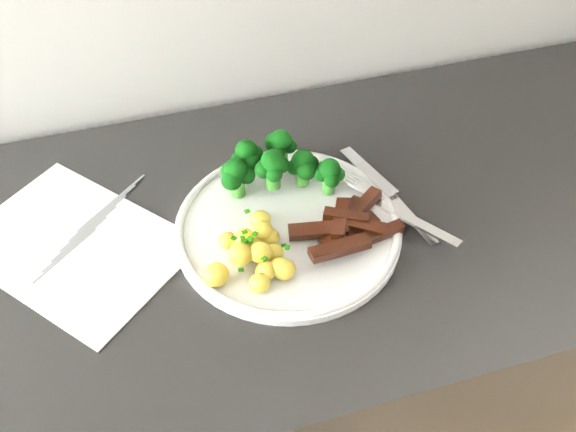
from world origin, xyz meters
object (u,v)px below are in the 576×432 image
Objects in this scene: fork at (395,209)px; potatoes at (252,254)px; recipe_paper at (75,245)px; broccoli at (275,164)px; knife at (398,206)px; counter at (248,392)px; beef_strips at (347,228)px; plate at (288,227)px.

potatoes is at bearing -172.49° from fork.
recipe_paper is 2.06× the size of broccoli.
broccoli reaches higher than fork.
broccoli is 0.86× the size of fork.
knife is (0.22, 0.04, -0.02)m from potatoes.
broccoli is at bearing 150.71° from knife.
counter is at bearing -13.56° from recipe_paper.
beef_strips is at bearing -14.75° from recipe_paper.
fork is (0.21, 0.03, -0.01)m from potatoes.
fork is 0.02m from knife.
knife is at bearing -2.50° from plate.
knife is at bearing -29.29° from broccoli.
plate is at bearing 172.27° from fork.
recipe_paper is at bearing -175.35° from broccoli.
beef_strips is 0.72× the size of knife.
potatoes reaches higher than beef_strips.
beef_strips is at bearing -16.39° from counter.
recipe_paper is (-0.21, 0.05, 0.44)m from counter.
potatoes is at bearing -175.13° from beef_strips.
broccoli is at bearing 144.94° from fork.
potatoes reaches higher than knife.
counter is 0.47m from potatoes.
plate is 2.01× the size of beef_strips.
recipe_paper is 2.28× the size of beef_strips.
knife is (0.01, 0.01, -0.01)m from fork.
knife is (0.09, 0.03, -0.01)m from beef_strips.
plate is 0.08m from beef_strips.
recipe_paper reaches higher than counter.
counter is 0.51m from fork.
counter is at bearing 176.61° from knife.
recipe_paper is 2.72× the size of potatoes.
broccoli reaches higher than plate.
broccoli is 0.79× the size of knife.
broccoli is (0.29, 0.02, 0.05)m from recipe_paper.
beef_strips is at bearing -27.16° from plate.
beef_strips reaches higher than recipe_paper.
counter is at bearing 173.12° from fork.
recipe_paper is at bearing 169.89° from fork.
broccoli reaches higher than counter.
beef_strips is (0.15, -0.04, 0.46)m from counter.
recipe_paper is 0.37m from beef_strips.
fork is at bearing -35.06° from broccoli.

